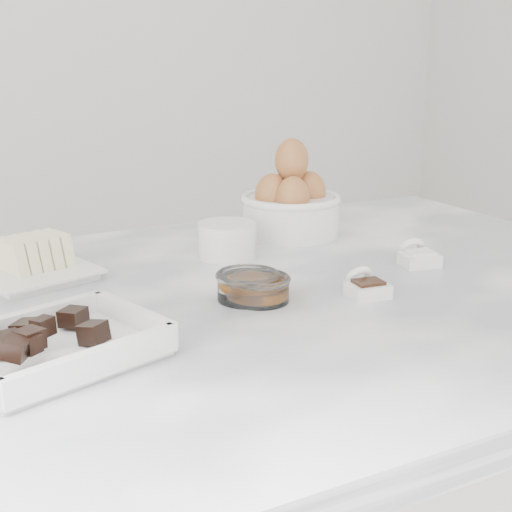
{
  "coord_description": "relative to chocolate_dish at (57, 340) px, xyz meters",
  "views": [
    {
      "loc": [
        -0.4,
        -0.77,
        1.24
      ],
      "look_at": [
        0.02,
        0.03,
        0.98
      ],
      "focal_mm": 50.0,
      "sensor_mm": 36.0,
      "label": 1
    }
  ],
  "objects": [
    {
      "name": "vanilla_spoon",
      "position": [
        0.39,
        0.02,
        -0.01
      ],
      "size": [
        0.05,
        0.06,
        0.04
      ],
      "color": "white",
      "rests_on": "marble_slab"
    },
    {
      "name": "salt_spoon",
      "position": [
        0.54,
        0.09,
        -0.01
      ],
      "size": [
        0.06,
        0.07,
        0.04
      ],
      "color": "white",
      "rests_on": "marble_slab"
    },
    {
      "name": "chocolate_dish",
      "position": [
        0.0,
        0.0,
        0.0
      ],
      "size": [
        0.23,
        0.2,
        0.05
      ],
      "color": "white",
      "rests_on": "marble_slab"
    },
    {
      "name": "honey_bowl",
      "position": [
        0.26,
        0.06,
        -0.01
      ],
      "size": [
        0.08,
        0.08,
        0.03
      ],
      "color": "white",
      "rests_on": "marble_slab"
    },
    {
      "name": "sugar_ramekin",
      "position": [
        0.31,
        0.26,
        0.01
      ],
      "size": [
        0.09,
        0.09,
        0.05
      ],
      "color": "white",
      "rests_on": "marble_slab"
    },
    {
      "name": "butter_plate",
      "position": [
        0.03,
        0.28,
        -0.0
      ],
      "size": [
        0.18,
        0.18,
        0.06
      ],
      "color": "white",
      "rests_on": "marble_slab"
    },
    {
      "name": "egg_bowl",
      "position": [
        0.47,
        0.33,
        0.03
      ],
      "size": [
        0.17,
        0.17,
        0.16
      ],
      "color": "white",
      "rests_on": "marble_slab"
    },
    {
      "name": "marble_slab",
      "position": [
        0.27,
        0.09,
        -0.04
      ],
      "size": [
        1.2,
        0.8,
        0.04
      ],
      "primitive_type": "cube",
      "color": "white",
      "rests_on": "cabinet"
    },
    {
      "name": "zest_bowl",
      "position": [
        0.25,
        0.07,
        -0.0
      ],
      "size": [
        0.08,
        0.08,
        0.04
      ],
      "color": "white",
      "rests_on": "marble_slab"
    }
  ]
}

